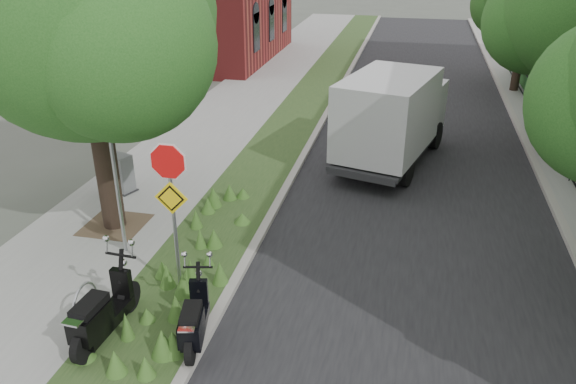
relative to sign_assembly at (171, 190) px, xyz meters
name	(u,v)px	position (x,y,z in m)	size (l,w,h in m)	color
ground	(241,326)	(1.40, -0.58, -2.33)	(120.00, 120.00, 0.00)	#4C5147
sidewalk_near	(209,131)	(-2.85, 9.42, -2.27)	(3.50, 60.00, 0.12)	gray
verge	(284,137)	(-0.10, 9.42, -2.27)	(2.00, 60.00, 0.12)	#25401B
kerb_near	(313,139)	(0.90, 9.42, -2.26)	(0.20, 60.00, 0.13)	#9E9991
road	(418,148)	(4.40, 9.42, -2.32)	(7.00, 60.00, 0.01)	black
kerb_far	(531,155)	(7.90, 9.42, -2.26)	(0.20, 60.00, 0.13)	#9E9991
street_tree_main	(83,23)	(-2.68, 2.28, 2.48)	(6.21, 5.54, 7.66)	black
bare_post	(114,166)	(-1.80, 1.22, -0.21)	(0.08, 0.08, 4.00)	#A5A8AD
bike_hoop	(85,303)	(-1.30, -1.18, -1.83)	(0.06, 0.78, 0.77)	#A5A8AD
sign_assembly	(171,190)	(0.00, 0.00, 0.00)	(0.94, 0.08, 3.22)	#A5A8AD
fence_far	(558,139)	(8.60, 9.42, -1.66)	(0.04, 24.00, 1.00)	black
far_tree_b	(575,14)	(8.34, 9.46, 2.04)	(4.83, 4.31, 6.56)	black
scooter_near	(99,320)	(-0.74, -1.66, -1.74)	(0.48, 2.00, 0.95)	black
scooter_far	(194,325)	(0.84, -1.38, -1.80)	(0.61, 1.74, 0.84)	black
box_truck	(393,114)	(3.55, 7.96, -0.77)	(3.29, 5.61, 2.39)	#262628
utility_cabinet	(120,173)	(-3.39, 4.06, -1.71)	(0.90, 0.75, 1.03)	#262628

